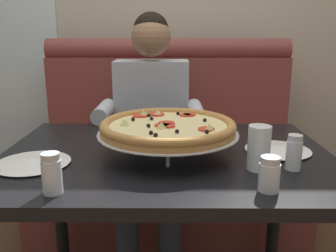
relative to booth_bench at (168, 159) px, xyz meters
name	(u,v)px	position (x,y,z in m)	size (l,w,h in m)	color
booth_bench	(168,159)	(0.00, 0.00, 0.00)	(1.58, 0.78, 1.13)	brown
dining_table	(166,176)	(0.00, -0.90, 0.25)	(1.19, 0.86, 0.74)	black
diner_main	(151,120)	(-0.09, -0.27, 0.31)	(0.54, 0.64, 1.27)	#2D3342
pizza	(168,127)	(0.01, -0.91, 0.44)	(0.50, 0.50, 0.13)	silver
shaker_parmesan	(294,155)	(0.40, -1.07, 0.39)	(0.05, 0.05, 0.11)	white
shaker_pepper_flakes	(269,177)	(0.28, -1.23, 0.39)	(0.06, 0.06, 0.10)	white
shaker_oregano	(52,176)	(-0.30, -1.24, 0.39)	(0.05, 0.05, 0.11)	white
plate_near_left	(278,148)	(0.41, -0.88, 0.36)	(0.24, 0.24, 0.02)	white
plate_near_right	(32,161)	(-0.44, -1.02, 0.36)	(0.25, 0.25, 0.02)	white
drinking_glass	(259,151)	(0.29, -1.06, 0.41)	(0.07, 0.07, 0.14)	silver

